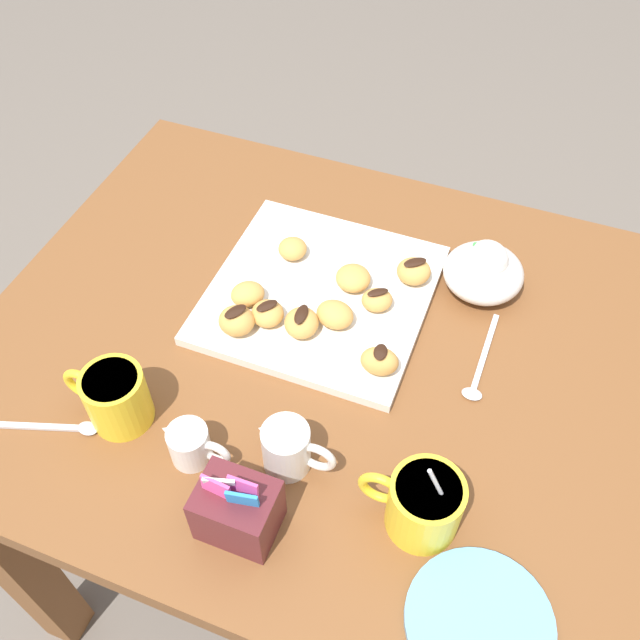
# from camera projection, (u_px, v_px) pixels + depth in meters

# --- Properties ---
(ground_plane) EXTENTS (8.00, 8.00, 0.00)m
(ground_plane) POSITION_uv_depth(u_px,v_px,m) (322.00, 547.00, 1.58)
(ground_plane) COLOR #665B51
(dining_table) EXTENTS (0.99, 0.81, 0.74)m
(dining_table) POSITION_uv_depth(u_px,v_px,m) (323.00, 398.00, 1.11)
(dining_table) COLOR brown
(dining_table) RESTS_ON ground_plane
(pastry_plate_square) EXTENTS (0.32, 0.32, 0.02)m
(pastry_plate_square) POSITION_uv_depth(u_px,v_px,m) (320.00, 294.00, 1.06)
(pastry_plate_square) COLOR silver
(pastry_plate_square) RESTS_ON dining_table
(coffee_mug_yellow_left) EXTENTS (0.12, 0.09, 0.13)m
(coffee_mug_yellow_left) POSITION_uv_depth(u_px,v_px,m) (423.00, 503.00, 0.80)
(coffee_mug_yellow_left) COLOR yellow
(coffee_mug_yellow_left) RESTS_ON dining_table
(coffee_mug_yellow_right) EXTENTS (0.12, 0.08, 0.09)m
(coffee_mug_yellow_right) POSITION_uv_depth(u_px,v_px,m) (115.00, 396.00, 0.89)
(coffee_mug_yellow_right) COLOR yellow
(coffee_mug_yellow_right) RESTS_ON dining_table
(cream_pitcher_white) EXTENTS (0.10, 0.06, 0.07)m
(cream_pitcher_white) POSITION_uv_depth(u_px,v_px,m) (288.00, 447.00, 0.85)
(cream_pitcher_white) COLOR silver
(cream_pitcher_white) RESTS_ON dining_table
(sugar_caddy) EXTENTS (0.09, 0.07, 0.11)m
(sugar_caddy) POSITION_uv_depth(u_px,v_px,m) (237.00, 510.00, 0.80)
(sugar_caddy) COLOR #561E23
(sugar_caddy) RESTS_ON dining_table
(ice_cream_bowl) EXTENTS (0.12, 0.12, 0.09)m
(ice_cream_bowl) POSITION_uv_depth(u_px,v_px,m) (484.00, 270.00, 1.04)
(ice_cream_bowl) COLOR silver
(ice_cream_bowl) RESTS_ON dining_table
(chocolate_sauce_pitcher) EXTENTS (0.09, 0.05, 0.06)m
(chocolate_sauce_pitcher) POSITION_uv_depth(u_px,v_px,m) (190.00, 444.00, 0.86)
(chocolate_sauce_pitcher) COLOR silver
(chocolate_sauce_pitcher) RESTS_ON dining_table
(saucer_sky_left) EXTENTS (0.16, 0.16, 0.01)m
(saucer_sky_left) POSITION_uv_depth(u_px,v_px,m) (479.00, 622.00, 0.75)
(saucer_sky_left) COLOR #66A8DB
(saucer_sky_left) RESTS_ON dining_table
(loose_spoon_near_saucer) EXTENTS (0.16, 0.06, 0.01)m
(loose_spoon_near_saucer) POSITION_uv_depth(u_px,v_px,m) (52.00, 427.00, 0.91)
(loose_spoon_near_saucer) COLOR silver
(loose_spoon_near_saucer) RESTS_ON dining_table
(loose_spoon_by_plate) EXTENTS (0.03, 0.16, 0.01)m
(loose_spoon_by_plate) POSITION_uv_depth(u_px,v_px,m) (480.00, 367.00, 0.97)
(loose_spoon_by_plate) COLOR silver
(loose_spoon_by_plate) RESTS_ON dining_table
(beignet_0) EXTENTS (0.06, 0.06, 0.04)m
(beignet_0) POSITION_uv_depth(u_px,v_px,m) (414.00, 271.00, 1.05)
(beignet_0) COLOR #D19347
(beignet_0) RESTS_ON pastry_plate_square
(chocolate_drizzle_0) EXTENTS (0.04, 0.04, 0.00)m
(chocolate_drizzle_0) POSITION_uv_depth(u_px,v_px,m) (415.00, 262.00, 1.04)
(chocolate_drizzle_0) COLOR black
(chocolate_drizzle_0) RESTS_ON beignet_0
(beignet_1) EXTENTS (0.06, 0.07, 0.03)m
(beignet_1) POSITION_uv_depth(u_px,v_px,m) (302.00, 323.00, 0.99)
(beignet_1) COLOR #D19347
(beignet_1) RESTS_ON pastry_plate_square
(chocolate_drizzle_1) EXTENTS (0.02, 0.04, 0.00)m
(chocolate_drizzle_1) POSITION_uv_depth(u_px,v_px,m) (301.00, 314.00, 0.97)
(chocolate_drizzle_1) COLOR black
(chocolate_drizzle_1) RESTS_ON beignet_1
(beignet_2) EXTENTS (0.06, 0.05, 0.03)m
(beignet_2) POSITION_uv_depth(u_px,v_px,m) (335.00, 314.00, 1.00)
(beignet_2) COLOR #D19347
(beignet_2) RESTS_ON pastry_plate_square
(beignet_3) EXTENTS (0.06, 0.05, 0.04)m
(beignet_3) POSITION_uv_depth(u_px,v_px,m) (379.00, 361.00, 0.94)
(beignet_3) COLOR #D19347
(beignet_3) RESTS_ON pastry_plate_square
(chocolate_drizzle_3) EXTENTS (0.02, 0.03, 0.00)m
(chocolate_drizzle_3) POSITION_uv_depth(u_px,v_px,m) (380.00, 352.00, 0.93)
(chocolate_drizzle_3) COLOR black
(chocolate_drizzle_3) RESTS_ON beignet_3
(beignet_4) EXTENTS (0.07, 0.07, 0.03)m
(beignet_4) POSITION_uv_depth(u_px,v_px,m) (353.00, 278.00, 1.05)
(beignet_4) COLOR #D19347
(beignet_4) RESTS_ON pastry_plate_square
(beignet_5) EXTENTS (0.05, 0.05, 0.03)m
(beignet_5) POSITION_uv_depth(u_px,v_px,m) (293.00, 249.00, 1.09)
(beignet_5) COLOR #D19347
(beignet_5) RESTS_ON pastry_plate_square
(beignet_6) EXTENTS (0.05, 0.05, 0.04)m
(beignet_6) POSITION_uv_depth(u_px,v_px,m) (237.00, 321.00, 0.99)
(beignet_6) COLOR #D19347
(beignet_6) RESTS_ON pastry_plate_square
(chocolate_drizzle_6) EXTENTS (0.03, 0.04, 0.00)m
(chocolate_drizzle_6) POSITION_uv_depth(u_px,v_px,m) (235.00, 311.00, 0.97)
(chocolate_drizzle_6) COLOR black
(chocolate_drizzle_6) RESTS_ON beignet_6
(beignet_7) EXTENTS (0.07, 0.07, 0.03)m
(beignet_7) POSITION_uv_depth(u_px,v_px,m) (248.00, 294.00, 1.02)
(beignet_7) COLOR #D19347
(beignet_7) RESTS_ON pastry_plate_square
(beignet_8) EXTENTS (0.06, 0.06, 0.03)m
(beignet_8) POSITION_uv_depth(u_px,v_px,m) (269.00, 311.00, 1.00)
(beignet_8) COLOR #D19347
(beignet_8) RESTS_ON pastry_plate_square
(chocolate_drizzle_8) EXTENTS (0.03, 0.04, 0.00)m
(chocolate_drizzle_8) POSITION_uv_depth(u_px,v_px,m) (268.00, 303.00, 0.99)
(chocolate_drizzle_8) COLOR black
(chocolate_drizzle_8) RESTS_ON beignet_8
(beignet_9) EXTENTS (0.06, 0.06, 0.03)m
(beignet_9) POSITION_uv_depth(u_px,v_px,m) (377.00, 300.00, 1.02)
(beignet_9) COLOR #D19347
(beignet_9) RESTS_ON pastry_plate_square
(chocolate_drizzle_9) EXTENTS (0.03, 0.03, 0.00)m
(chocolate_drizzle_9) POSITION_uv_depth(u_px,v_px,m) (378.00, 292.00, 1.00)
(chocolate_drizzle_9) COLOR black
(chocolate_drizzle_9) RESTS_ON beignet_9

